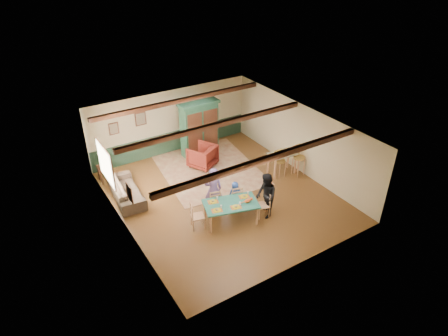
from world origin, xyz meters
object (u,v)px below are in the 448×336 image
armchair (202,156)px  counter_table (282,163)px  end_table (106,174)px  bar_stool_right (299,161)px  table_lamp (103,160)px  cat (248,200)px  person_man (213,190)px  sofa (126,190)px  dining_chair_far_left (214,200)px  person_child (235,195)px  dining_chair_end_right (263,205)px  bar_stool_left (280,164)px  person_woman (266,196)px  armoire (199,129)px  dining_chair_far_right (236,196)px  dining_table (231,212)px  dining_chair_end_left (198,216)px

armchair → counter_table: 3.14m
end_table → bar_stool_right: bearing=-28.5°
table_lamp → cat: bearing=-56.8°
person_man → sofa: person_man is taller
dining_chair_far_left → cat: dining_chair_far_left is taller
person_child → armchair: person_child is taller
dining_chair_end_right → bar_stool_left: (2.04, 1.64, 0.09)m
cat → armchair: 3.87m
dining_chair_end_right → person_woman: 0.35m
person_child → end_table: (-3.23, 3.92, -0.16)m
cat → bar_stool_left: (2.62, 1.57, -0.26)m
dining_chair_far_left → person_man: person_man is taller
person_woman → armoire: armoire is taller
person_man → bar_stool_right: 3.93m
person_woman → end_table: size_ratio=2.50×
table_lamp → dining_chair_far_right: bearing=-51.2°
person_man → armchair: size_ratio=1.66×
end_table → counter_table: counter_table is taller
dining_table → bar_stool_right: bearing=15.7°
dining_chair_end_right → dining_chair_far_left: bearing=-114.9°
person_man → armoire: size_ratio=0.70×
dining_chair_end_left → table_lamp: bearing=36.9°
end_table → table_lamp: table_lamp is taller
table_lamp → dining_table: bearing=-59.7°
table_lamp → bar_stool_left: 6.59m
end_table → table_lamp: 0.60m
dining_chair_far_left → dining_chair_end_left: 0.99m
bar_stool_left → table_lamp: bearing=147.7°
person_child → armchair: size_ratio=0.97×
dining_chair_far_right → person_woman: (0.58, -0.88, 0.33)m
dining_chair_far_right → armoire: (0.82, 3.96, 0.72)m
sofa → bar_stool_left: bearing=-102.4°
sofa → table_lamp: 1.61m
dining_chair_far_left → counter_table: 3.52m
cat → table_lamp: size_ratio=0.60×
dining_chair_end_right → armchair: size_ratio=0.92×
dining_table → person_child: 0.86m
bar_stool_left → dining_chair_far_right: bearing=-166.0°
person_man → armoire: (1.53, 3.68, 0.35)m
armoire → end_table: (-4.03, 0.03, -0.86)m
dining_chair_far_left → person_child: (0.75, -0.14, 0.03)m
person_woman → bar_stool_right: (2.62, 1.39, -0.18)m
person_child → armchair: bearing=-81.5°
dining_table → person_woman: bearing=-16.1°
dining_chair_end_left → person_man: (0.89, 0.53, 0.37)m
dining_chair_far_right → counter_table: 2.87m
dining_chair_end_left → person_woman: person_woman is taller
person_woman → dining_chair_far_left: bearing=-113.6°
person_woman → sofa: 4.92m
person_man → end_table: size_ratio=2.62×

